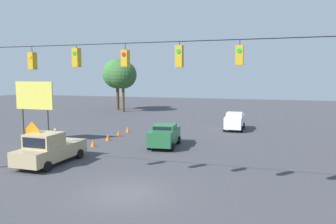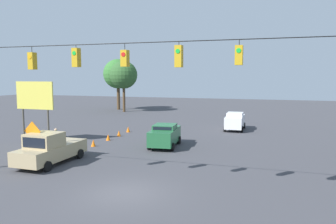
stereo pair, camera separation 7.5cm
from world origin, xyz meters
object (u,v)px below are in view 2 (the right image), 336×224
(traffic_cone_nearest, at_px, (56,157))
(traffic_cone_fourth, at_px, (108,137))
(overhead_signal_span, at_px, (125,86))
(roadside_billboard, at_px, (35,99))
(sedan_green_withflow_mid, at_px, (165,135))
(traffic_cone_farthest, at_px, (128,129))
(traffic_cone_third, at_px, (93,143))
(tree_horizon_right, at_px, (118,74))
(pedestrian, at_px, (56,138))
(pickup_truck_tan_parked_shoulder, at_px, (50,149))
(tree_horizon_left, at_px, (124,75))
(work_zone_sign, at_px, (33,134))
(sedan_white_oncoming_deep, at_px, (235,121))
(traffic_cone_fifth, at_px, (119,133))
(traffic_cone_second, at_px, (74,149))

(traffic_cone_nearest, height_order, traffic_cone_fourth, same)
(overhead_signal_span, bearing_deg, roadside_billboard, -35.17)
(sedan_green_withflow_mid, height_order, traffic_cone_farthest, sedan_green_withflow_mid)
(traffic_cone_third, bearing_deg, tree_horizon_right, -67.71)
(tree_horizon_right, bearing_deg, pedestrian, 107.02)
(traffic_cone_third, bearing_deg, roadside_billboard, -1.49)
(pickup_truck_tan_parked_shoulder, bearing_deg, traffic_cone_fourth, -89.24)
(roadside_billboard, xyz_separation_m, pedestrian, (-3.32, 1.72, -2.95))
(overhead_signal_span, distance_m, traffic_cone_third, 12.40)
(overhead_signal_span, relative_size, traffic_cone_nearest, 38.55)
(traffic_cone_farthest, height_order, tree_horizon_left, tree_horizon_left)
(traffic_cone_third, height_order, pedestrian, pedestrian)
(pedestrian, bearing_deg, tree_horizon_right, -72.98)
(traffic_cone_nearest, bearing_deg, traffic_cone_third, -90.21)
(work_zone_sign, bearing_deg, pedestrian, -70.60)
(work_zone_sign, height_order, pedestrian, work_zone_sign)
(sedan_white_oncoming_deep, distance_m, roadside_billboard, 19.98)
(traffic_cone_nearest, distance_m, tree_horizon_left, 31.44)
(traffic_cone_nearest, height_order, work_zone_sign, work_zone_sign)
(sedan_green_withflow_mid, relative_size, pedestrian, 2.79)
(traffic_cone_fifth, height_order, roadside_billboard, roadside_billboard)
(traffic_cone_third, xyz_separation_m, roadside_billboard, (5.73, -0.15, 3.47))
(traffic_cone_third, relative_size, traffic_cone_fifth, 1.00)
(traffic_cone_nearest, xyz_separation_m, tree_horizon_right, (11.39, -32.68, 5.82))
(pickup_truck_tan_parked_shoulder, xyz_separation_m, traffic_cone_fourth, (0.11, -8.23, -0.69))
(tree_horizon_left, bearing_deg, traffic_cone_fifth, 113.96)
(sedan_green_withflow_mid, bearing_deg, overhead_signal_span, 97.91)
(roadside_billboard, height_order, pedestrian, roadside_billboard)
(sedan_white_oncoming_deep, distance_m, traffic_cone_nearest, 19.64)
(pickup_truck_tan_parked_shoulder, xyz_separation_m, tree_horizon_right, (11.46, -33.39, 5.13))
(sedan_green_withflow_mid, distance_m, pedestrian, 8.67)
(roadside_billboard, bearing_deg, tree_horizon_right, -78.41)
(sedan_white_oncoming_deep, bearing_deg, tree_horizon_left, -33.94)
(pickup_truck_tan_parked_shoulder, relative_size, traffic_cone_nearest, 9.24)
(traffic_cone_nearest, xyz_separation_m, traffic_cone_farthest, (0.17, -12.09, 0.00))
(traffic_cone_second, height_order, traffic_cone_farthest, same)
(sedan_white_oncoming_deep, height_order, tree_horizon_left, tree_horizon_left)
(work_zone_sign, distance_m, pedestrian, 4.91)
(sedan_green_withflow_mid, bearing_deg, traffic_cone_farthest, -43.55)
(traffic_cone_second, distance_m, traffic_cone_fourth, 5.14)
(traffic_cone_second, relative_size, work_zone_sign, 0.20)
(tree_horizon_left, bearing_deg, traffic_cone_third, 109.79)
(tree_horizon_left, bearing_deg, overhead_signal_span, 115.43)
(traffic_cone_fourth, relative_size, pedestrian, 0.35)
(traffic_cone_fifth, height_order, tree_horizon_right, tree_horizon_right)
(work_zone_sign, bearing_deg, traffic_cone_fifth, -94.19)
(traffic_cone_farthest, bearing_deg, tree_horizon_right, -61.41)
(pickup_truck_tan_parked_shoulder, relative_size, traffic_cone_farthest, 9.24)
(traffic_cone_second, bearing_deg, traffic_cone_nearest, 93.43)
(overhead_signal_span, distance_m, traffic_cone_fifth, 16.19)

